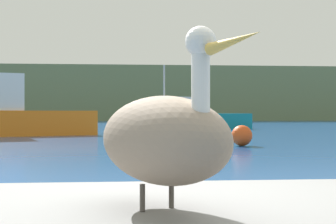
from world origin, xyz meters
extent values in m
cube|color=#6B7A51|center=(0.00, 64.43, 3.70)|extent=(140.00, 14.31, 7.41)
ellipsoid|color=gray|center=(-0.45, -0.76, 1.00)|extent=(0.95, 1.18, 0.49)
cylinder|color=white|center=(-0.28, -1.09, 1.26)|extent=(0.09, 0.09, 0.37)
sphere|color=white|center=(-0.28, -1.09, 1.50)|extent=(0.15, 0.15, 0.15)
cone|color=gold|center=(-0.17, -1.31, 1.47)|extent=(0.21, 0.34, 0.09)
cylinder|color=#4C4742|center=(-0.39, -0.67, 0.69)|extent=(0.03, 0.03, 0.15)
cylinder|color=#4C4742|center=(-0.55, -0.75, 0.69)|extent=(0.03, 0.03, 0.15)
cube|color=teal|center=(3.81, 28.31, 0.54)|extent=(8.20, 5.14, 1.07)
cube|color=silver|center=(2.69, 27.89, 1.63)|extent=(3.09, 2.96, 1.11)
cylinder|color=#B2B2B2|center=(1.62, 27.48, 2.70)|extent=(0.12, 0.12, 3.24)
cube|color=orange|center=(-5.94, 19.95, 0.62)|extent=(7.33, 4.13, 1.24)
cube|color=silver|center=(-6.83, 19.64, 2.13)|extent=(2.34, 2.18, 1.77)
sphere|color=#E54C19|center=(3.19, 12.26, 0.36)|extent=(0.71, 0.71, 0.71)
camera|label=1|loc=(-0.62, -3.29, 1.16)|focal=49.40mm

